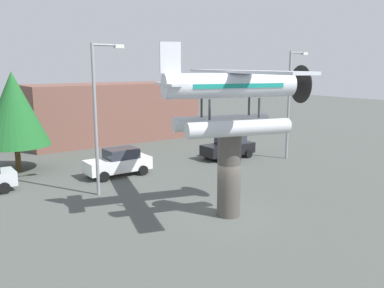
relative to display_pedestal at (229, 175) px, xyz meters
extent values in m
plane|color=#4C514C|center=(0.00, 0.00, -1.99)|extent=(140.00, 140.00, 0.00)
cylinder|color=#4C4742|center=(0.00, 0.00, 0.00)|extent=(1.10, 1.10, 3.99)
cylinder|color=silver|center=(-0.28, -0.96, 2.34)|extent=(4.80, 2.01, 0.70)
cylinder|color=#333338|center=(1.01, -0.82, 3.14)|extent=(0.12, 0.12, 0.90)
cylinder|color=#333338|center=(-1.29, -0.14, 3.14)|extent=(0.12, 0.12, 0.90)
cylinder|color=silver|center=(0.28, 0.96, 2.34)|extent=(4.80, 2.01, 0.70)
cylinder|color=#333338|center=(1.29, 0.14, 3.14)|extent=(0.12, 0.12, 0.90)
cylinder|color=#333338|center=(-1.01, 0.82, 3.14)|extent=(0.12, 0.12, 0.90)
cylinder|color=silver|center=(0.00, 0.00, 4.14)|extent=(6.26, 2.79, 1.10)
cube|color=teal|center=(0.19, -0.06, 4.14)|extent=(4.49, 2.31, 0.20)
cone|color=#262628|center=(3.12, -0.91, 4.14)|extent=(0.92, 1.04, 0.88)
cylinder|color=black|center=(3.50, -1.02, 4.14)|extent=(0.54, 1.74, 1.80)
cube|color=silver|center=(0.38, -0.11, 4.75)|extent=(3.96, 10.29, 0.12)
cube|color=silver|center=(-2.69, 0.78, 4.24)|extent=(1.45, 2.88, 0.10)
cube|color=silver|center=(-2.69, 0.78, 5.34)|extent=(0.90, 0.37, 1.30)
cylinder|color=black|center=(-8.01, 9.73, -1.67)|extent=(0.64, 0.22, 0.64)
cube|color=white|center=(-1.16, 9.67, -1.27)|extent=(4.20, 1.70, 0.80)
cube|color=#2D333D|center=(-0.91, 9.67, -0.55)|extent=(2.00, 1.56, 0.64)
cylinder|color=black|center=(-2.51, 10.57, -1.67)|extent=(0.64, 0.22, 0.64)
cylinder|color=black|center=(-2.51, 8.77, -1.67)|extent=(0.64, 0.22, 0.64)
cylinder|color=black|center=(0.19, 10.57, -1.67)|extent=(0.64, 0.22, 0.64)
cylinder|color=black|center=(0.19, 8.77, -1.67)|extent=(0.64, 0.22, 0.64)
cube|color=black|center=(7.95, 9.46, -1.27)|extent=(4.20, 1.70, 0.80)
cube|color=#2D333D|center=(8.20, 9.46, -0.55)|extent=(2.00, 1.56, 0.64)
cylinder|color=black|center=(6.60, 10.36, -1.67)|extent=(0.64, 0.22, 0.64)
cylinder|color=black|center=(6.60, 8.56, -1.67)|extent=(0.64, 0.22, 0.64)
cylinder|color=black|center=(9.30, 10.36, -1.67)|extent=(0.64, 0.22, 0.64)
cylinder|color=black|center=(9.30, 8.56, -1.67)|extent=(0.64, 0.22, 0.64)
cylinder|color=gray|center=(-3.81, 6.55, 2.10)|extent=(0.18, 0.18, 8.18)
cylinder|color=gray|center=(-3.01, 6.55, 6.08)|extent=(1.60, 0.12, 0.12)
cube|color=silver|center=(-2.31, 6.55, 6.03)|extent=(0.50, 0.28, 0.20)
cylinder|color=gray|center=(11.54, 6.75, 2.04)|extent=(0.18, 0.18, 8.06)
cylinder|color=gray|center=(12.34, 6.75, 5.97)|extent=(1.60, 0.12, 0.12)
cube|color=silver|center=(13.04, 6.75, 5.92)|extent=(0.50, 0.28, 0.20)
cube|color=brown|center=(4.16, 22.00, 0.70)|extent=(15.98, 5.93, 5.38)
cylinder|color=brown|center=(-6.17, 14.67, -1.12)|extent=(0.36, 0.36, 1.74)
cone|color=#1E6028|center=(-6.17, 14.67, 2.21)|extent=(4.43, 4.43, 4.92)
camera|label=1|loc=(-12.04, -14.04, 5.00)|focal=38.14mm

